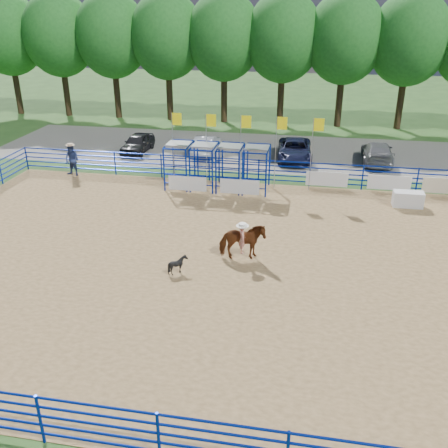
{
  "coord_description": "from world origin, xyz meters",
  "views": [
    {
      "loc": [
        3.04,
        -18.15,
        10.09
      ],
      "look_at": [
        -0.45,
        1.0,
        1.3
      ],
      "focal_mm": 40.0,
      "sensor_mm": 36.0,
      "label": 1
    }
  ],
  "objects": [
    {
      "name": "car_c",
      "position": [
        1.86,
        15.36,
        0.69
      ],
      "size": [
        2.54,
        5.01,
        1.36
      ],
      "primitive_type": "imported",
      "rotation": [
        0.0,
        0.0,
        0.06
      ],
      "color": "#141833",
      "rests_on": "gravel_strip"
    },
    {
      "name": "calf",
      "position": [
        -1.92,
        -1.25,
        0.4
      ],
      "size": [
        0.73,
        0.66,
        0.76
      ],
      "primitive_type": "imported",
      "rotation": [
        0.0,
        0.0,
        1.5
      ],
      "color": "black",
      "rests_on": "arena_dirt"
    },
    {
      "name": "spectator_cowboy",
      "position": [
        -11.56,
        9.44,
        1.02
      ],
      "size": [
        1.08,
        0.91,
        2.01
      ],
      "color": "navy",
      "rests_on": "arena_dirt"
    },
    {
      "name": "gravel_strip",
      "position": [
        0.0,
        17.0,
        0.01
      ],
      "size": [
        40.0,
        10.0,
        0.01
      ],
      "primitive_type": "cube",
      "color": "slate",
      "rests_on": "ground"
    },
    {
      "name": "horse_and_rider",
      "position": [
        0.44,
        0.4,
        0.89
      ],
      "size": [
        2.05,
        1.25,
        2.27
      ],
      "color": "#612F13",
      "rests_on": "arena_dirt"
    },
    {
      "name": "treeline",
      "position": [
        0.0,
        26.0,
        7.53
      ],
      "size": [
        56.4,
        6.4,
        11.24
      ],
      "color": "#3F2B19",
      "rests_on": "ground"
    },
    {
      "name": "car_b",
      "position": [
        -4.43,
        15.66,
        0.66
      ],
      "size": [
        1.41,
        3.95,
        1.3
      ],
      "primitive_type": "imported",
      "rotation": [
        0.0,
        0.0,
        3.15
      ],
      "color": "gray",
      "rests_on": "gravel_strip"
    },
    {
      "name": "car_a",
      "position": [
        -9.34,
        15.16,
        0.67
      ],
      "size": [
        1.68,
        3.94,
        1.33
      ],
      "primitive_type": "imported",
      "rotation": [
        0.0,
        0.0,
        -0.03
      ],
      "color": "black",
      "rests_on": "gravel_strip"
    },
    {
      "name": "announcer_table",
      "position": [
        8.22,
        7.8,
        0.43
      ],
      "size": [
        1.55,
        0.74,
        0.82
      ],
      "primitive_type": "cube",
      "rotation": [
        0.0,
        0.0,
        0.01
      ],
      "color": "silver",
      "rests_on": "arena_dirt"
    },
    {
      "name": "chute_assembly",
      "position": [
        -1.9,
        8.84,
        1.26
      ],
      "size": [
        19.32,
        2.41,
        4.2
      ],
      "color": "#072199",
      "rests_on": "ground"
    },
    {
      "name": "perimeter_fence",
      "position": [
        0.0,
        0.0,
        0.75
      ],
      "size": [
        30.1,
        20.1,
        1.5
      ],
      "color": "#072199",
      "rests_on": "ground"
    },
    {
      "name": "ground",
      "position": [
        0.0,
        0.0,
        0.0
      ],
      "size": [
        120.0,
        120.0,
        0.0
      ],
      "primitive_type": "plane",
      "color": "#345A24",
      "rests_on": "ground"
    },
    {
      "name": "car_d",
      "position": [
        7.36,
        15.59,
        0.7
      ],
      "size": [
        2.08,
        4.84,
        1.39
      ],
      "primitive_type": "imported",
      "rotation": [
        0.0,
        0.0,
        3.11
      ],
      "color": "slate",
      "rests_on": "gravel_strip"
    },
    {
      "name": "arena_dirt",
      "position": [
        0.0,
        0.0,
        0.01
      ],
      "size": [
        30.0,
        20.0,
        0.02
      ],
      "primitive_type": "cube",
      "color": "#9A7B4D",
      "rests_on": "ground"
    }
  ]
}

